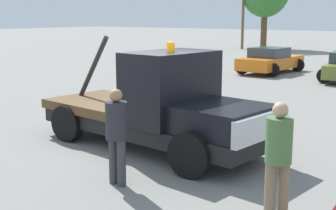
# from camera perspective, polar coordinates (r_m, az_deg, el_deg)

# --- Properties ---
(ground_plane) EXTENTS (160.00, 160.00, 0.00)m
(ground_plane) POSITION_cam_1_polar(r_m,az_deg,el_deg) (10.86, -2.15, -5.15)
(ground_plane) COLOR gray
(tow_truck) EXTENTS (6.00, 2.62, 2.51)m
(tow_truck) POSITION_cam_1_polar(r_m,az_deg,el_deg) (10.39, -0.77, -0.50)
(tow_truck) COLOR black
(tow_truck) RESTS_ON ground
(person_near_truck) EXTENTS (0.39, 0.39, 1.77)m
(person_near_truck) POSITION_cam_1_polar(r_m,az_deg,el_deg) (7.10, 13.32, -5.60)
(person_near_truck) COLOR #847051
(person_near_truck) RESTS_ON ground
(person_at_hood) EXTENTS (0.39, 0.39, 1.75)m
(person_at_hood) POSITION_cam_1_polar(r_m,az_deg,el_deg) (8.30, -6.28, -3.08)
(person_at_hood) COLOR #38383D
(person_at_hood) RESTS_ON ground
(parked_car_orange) EXTENTS (2.56, 4.42, 1.34)m
(parked_car_orange) POSITION_cam_1_polar(r_m,az_deg,el_deg) (25.10, 12.38, 5.31)
(parked_car_orange) COLOR orange
(parked_car_orange) RESTS_ON ground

